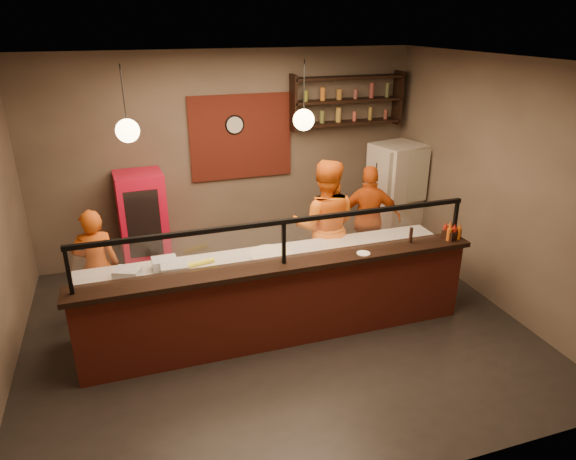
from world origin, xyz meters
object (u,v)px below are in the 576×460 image
object	(u,v)px
cook_mid	(325,226)
condiment_caddy	(451,234)
wall_clock	(234,125)
cook_left	(97,266)
fridge	(395,197)
pizza_dough	(270,254)
pepper_mill	(411,235)
cook_right	(369,219)
red_cooler	(143,224)

from	to	relation	value
cook_mid	condiment_caddy	size ratio (longest dim) A/B	9.44
wall_clock	condiment_caddy	distance (m)	3.60
cook_left	wall_clock	bearing A→B (deg)	-144.56
fridge	wall_clock	bearing A→B (deg)	151.39
condiment_caddy	pizza_dough	bearing A→B (deg)	164.87
cook_mid	pepper_mill	world-z (taller)	cook_mid
pepper_mill	cook_left	bearing A→B (deg)	161.87
pizza_dough	pepper_mill	size ratio (longest dim) A/B	2.72
cook_mid	pizza_dough	bearing A→B (deg)	50.68
cook_mid	condiment_caddy	xyz separation A→B (m)	(1.25, -1.12, 0.17)
cook_right	pizza_dough	size ratio (longest dim) A/B	3.05
red_cooler	cook_mid	bearing A→B (deg)	-32.81
condiment_caddy	pepper_mill	size ratio (longest dim) A/B	1.01
cook_left	fridge	distance (m)	4.73
wall_clock	pizza_dough	xyz separation A→B (m)	(-0.09, -2.16, -1.19)
cook_mid	red_cooler	bearing A→B (deg)	-7.84
cook_left	pepper_mill	world-z (taller)	cook_left
red_cooler	pizza_dough	distance (m)	2.34
cook_mid	cook_right	bearing A→B (deg)	-136.25
cook_mid	fridge	world-z (taller)	cook_mid
cook_left	pizza_dough	bearing A→B (deg)	162.85
wall_clock	pepper_mill	distance (m)	3.26
cook_left	condiment_caddy	distance (m)	4.44
cook_mid	condiment_caddy	world-z (taller)	cook_mid
cook_left	cook_right	distance (m)	3.87
wall_clock	cook_right	xyz separation A→B (m)	(1.72, -1.28, -1.28)
cook_right	pepper_mill	world-z (taller)	cook_right
cook_mid	pizza_dough	distance (m)	1.08
pepper_mill	red_cooler	bearing A→B (deg)	141.80
pizza_dough	condiment_caddy	size ratio (longest dim) A/B	2.68
cook_mid	cook_right	distance (m)	0.94
fridge	pizza_dough	bearing A→B (deg)	-163.74
fridge	red_cooler	xyz separation A→B (m)	(-4.01, 0.35, -0.10)
condiment_caddy	fridge	bearing A→B (deg)	79.18
cook_right	condiment_caddy	distance (m)	1.55
fridge	red_cooler	size ratio (longest dim) A/B	1.13
cook_left	red_cooler	distance (m)	1.35
pizza_dough	pepper_mill	distance (m)	1.74
fridge	red_cooler	world-z (taller)	fridge
cook_mid	red_cooler	world-z (taller)	cook_mid
cook_right	pizza_dough	xyz separation A→B (m)	(-1.80, -0.88, 0.09)
wall_clock	condiment_caddy	bearing A→B (deg)	-52.63
wall_clock	condiment_caddy	world-z (taller)	wall_clock
fridge	condiment_caddy	size ratio (longest dim) A/B	8.78
red_cooler	condiment_caddy	distance (m)	4.37
cook_mid	red_cooler	xyz separation A→B (m)	(-2.36, 1.32, -0.16)
cook_right	cook_mid	bearing A→B (deg)	42.26
cook_mid	fridge	distance (m)	1.92
cook_mid	red_cooler	distance (m)	2.71
cook_left	cook_mid	distance (m)	3.01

